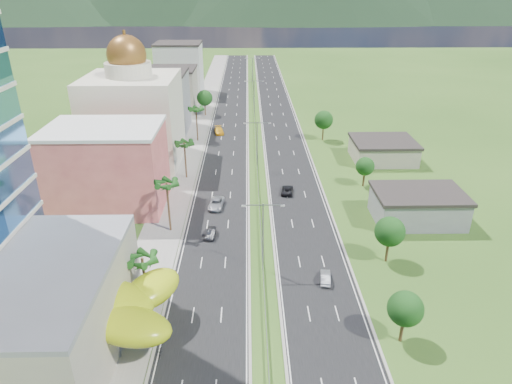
{
  "coord_description": "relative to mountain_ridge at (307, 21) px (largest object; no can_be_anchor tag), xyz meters",
  "views": [
    {
      "loc": [
        -2.05,
        -46.6,
        39.34
      ],
      "look_at": [
        -0.77,
        22.42,
        7.0
      ],
      "focal_mm": 32.0,
      "sensor_mm": 36.0,
      "label": 1
    }
  ],
  "objects": [
    {
      "name": "streetlight_median_b",
      "position": [
        -60.0,
        -440.0,
        6.75
      ],
      "size": [
        6.04,
        0.25,
        11.0
      ],
      "color": "gray",
      "rests_on": "ground"
    },
    {
      "name": "domed_building",
      "position": [
        -88.0,
        -395.0,
        11.35
      ],
      "size": [
        20.0,
        20.0,
        28.7
      ],
      "color": "beige",
      "rests_on": "ground"
    },
    {
      "name": "road_left",
      "position": [
        -67.5,
        -360.0,
        0.02
      ],
      "size": [
        11.0,
        260.0,
        0.04
      ],
      "primitive_type": "cube",
      "color": "black",
      "rests_on": "ground"
    },
    {
      "name": "car_dark_far_right",
      "position": [
        -54.22,
        -413.24,
        0.7
      ],
      "size": [
        2.89,
        5.04,
        1.32
      ],
      "primitive_type": "imported",
      "rotation": [
        0.0,
        0.0,
        2.99
      ],
      "color": "black",
      "rests_on": "road_right"
    },
    {
      "name": "leafy_tree_rd",
      "position": [
        -42.0,
        -380.0,
        5.58
      ],
      "size": [
        4.9,
        4.9,
        8.05
      ],
      "color": "#47301C",
      "rests_on": "ground"
    },
    {
      "name": "leafy_tree_lfar",
      "position": [
        -75.5,
        -355.0,
        5.58
      ],
      "size": [
        4.9,
        4.9,
        8.05
      ],
      "color": "#47301C",
      "rests_on": "ground"
    },
    {
      "name": "median_guardrail",
      "position": [
        -60.0,
        -378.01,
        0.62
      ],
      "size": [
        0.1,
        216.06,
        0.76
      ],
      "color": "gray",
      "rests_on": "ground"
    },
    {
      "name": "car_dark_left",
      "position": [
        -68.37,
        -430.18,
        0.68
      ],
      "size": [
        1.57,
        3.94,
        1.28
      ],
      "primitive_type": "imported",
      "rotation": [
        0.0,
        0.0,
        -0.06
      ],
      "color": "black",
      "rests_on": "road_left"
    },
    {
      "name": "streetlight_median_d",
      "position": [
        -60.0,
        -355.0,
        6.75
      ],
      "size": [
        6.04,
        0.25,
        11.0
      ],
      "color": "gray",
      "rests_on": "ground"
    },
    {
      "name": "shed_near",
      "position": [
        -32.0,
        -425.0,
        2.5
      ],
      "size": [
        15.0,
        10.0,
        5.0
      ],
      "primitive_type": "cube",
      "color": "gray",
      "rests_on": "ground"
    },
    {
      "name": "leafy_tree_rb",
      "position": [
        -41.0,
        -438.0,
        5.18
      ],
      "size": [
        4.55,
        4.55,
        7.47
      ],
      "color": "#47301C",
      "rests_on": "ground"
    },
    {
      "name": "midrise_grey",
      "position": [
        -87.0,
        -370.0,
        8.0
      ],
      "size": [
        16.0,
        15.0,
        16.0
      ],
      "primitive_type": "cube",
      "color": "gray",
      "rests_on": "ground"
    },
    {
      "name": "midrise_beige",
      "position": [
        -87.0,
        -348.0,
        6.5
      ],
      "size": [
        16.0,
        15.0,
        13.0
      ],
      "primitive_type": "cube",
      "color": "#A19684",
      "rests_on": "ground"
    },
    {
      "name": "pink_shophouse",
      "position": [
        -88.0,
        -418.0,
        7.5
      ],
      "size": [
        20.0,
        15.0,
        15.0
      ],
      "primitive_type": "cube",
      "color": "#C45052",
      "rests_on": "ground"
    },
    {
      "name": "car_yellow_far_left",
      "position": [
        -70.13,
        -373.68,
        0.83
      ],
      "size": [
        3.06,
        5.75,
        1.59
      ],
      "primitive_type": "imported",
      "rotation": [
        0.0,
        0.0,
        0.16
      ],
      "color": "yellow",
      "rests_on": "road_left"
    },
    {
      "name": "leafy_tree_rc",
      "position": [
        -38.0,
        -410.0,
        4.37
      ],
      "size": [
        3.85,
        3.85,
        6.33
      ],
      "color": "#47301C",
      "rests_on": "ground"
    },
    {
      "name": "leafy_tree_ra",
      "position": [
        -44.0,
        -455.0,
        4.78
      ],
      "size": [
        4.2,
        4.2,
        6.9
      ],
      "color": "#47301C",
      "rests_on": "ground"
    },
    {
      "name": "motorcycle",
      "position": [
        -72.3,
        -456.76,
        0.61
      ],
      "size": [
        0.65,
        1.82,
        1.15
      ],
      "primitive_type": "imported",
      "rotation": [
        0.0,
        0.0,
        0.06
      ],
      "color": "black",
      "rests_on": "road_left"
    },
    {
      "name": "palm_tree_e",
      "position": [
        -75.5,
        -380.0,
        8.31
      ],
      "size": [
        3.6,
        3.6,
        9.4
      ],
      "color": "#47301C",
      "rests_on": "ground"
    },
    {
      "name": "palm_tree_b",
      "position": [
        -75.5,
        -448.0,
        7.06
      ],
      "size": [
        3.6,
        3.6,
        8.1
      ],
      "color": "#47301C",
      "rests_on": "ground"
    },
    {
      "name": "streetlight_median_c",
      "position": [
        -60.0,
        -400.0,
        6.75
      ],
      "size": [
        6.04,
        0.25,
        11.0
      ],
      "color": "gray",
      "rests_on": "ground"
    },
    {
      "name": "sidewalk_left",
      "position": [
        -77.0,
        -360.0,
        0.06
      ],
      "size": [
        7.0,
        260.0,
        0.12
      ],
      "primitive_type": "cube",
      "color": "gray",
      "rests_on": "ground"
    },
    {
      "name": "car_silver_mid_left",
      "position": [
        -68.17,
        -419.36,
        0.81
      ],
      "size": [
        3.12,
        5.78,
        1.54
      ],
      "primitive_type": "imported",
      "rotation": [
        0.0,
        0.0,
        -0.1
      ],
      "color": "#9DA0A5",
      "rests_on": "road_left"
    },
    {
      "name": "mountain_ridge",
      "position": [
        0.0,
        0.0,
        0.0
      ],
      "size": [
        860.0,
        140.0,
        90.0
      ],
      "primitive_type": null,
      "color": "black",
      "rests_on": "ground"
    },
    {
      "name": "ground",
      "position": [
        -60.0,
        -450.0,
        0.0
      ],
      "size": [
        500.0,
        500.0,
        0.0
      ],
      "primitive_type": "plane",
      "color": "#2D5119",
      "rests_on": "ground"
    },
    {
      "name": "road_right",
      "position": [
        -52.5,
        -360.0,
        0.02
      ],
      "size": [
        11.0,
        260.0,
        0.04
      ],
      "primitive_type": "cube",
      "color": "black",
      "rests_on": "ground"
    },
    {
      "name": "shed_far",
      "position": [
        -30.0,
        -395.0,
        2.2
      ],
      "size": [
        14.0,
        12.0,
        4.4
      ],
      "primitive_type": "cube",
      "color": "#A19684",
      "rests_on": "ground"
    },
    {
      "name": "midrise_white",
      "position": [
        -87.0,
        -325.0,
        9.0
      ],
      "size": [
        16.0,
        15.0,
        18.0
      ],
      "primitive_type": "cube",
      "color": "silver",
      "rests_on": "ground"
    },
    {
      "name": "palm_tree_c",
      "position": [
        -75.5,
        -428.0,
        8.5
      ],
      "size": [
        3.6,
        3.6,
        9.6
      ],
      "color": "#47301C",
      "rests_on": "ground"
    },
    {
      "name": "lime_canopy",
      "position": [
        -80.0,
        -454.0,
        4.99
      ],
      "size": [
        18.0,
        15.0,
        7.4
      ],
      "color": "#ACBF12",
      "rests_on": "ground"
    },
    {
      "name": "car_silver_right",
      "position": [
        -51.13,
        -443.01,
        0.68
      ],
      "size": [
        1.87,
        4.03,
        1.28
      ],
      "primitive_type": "imported",
      "rotation": [
        0.0,
        0.0,
        3.0
      ],
      "color": "#9DA0A5",
      "rests_on": "road_right"
    },
    {
      "name": "streetlight_median_e",
      "position": [
        -60.0,
        -310.0,
        6.75
      ],
      "size": [
        6.04,
        0.25,
        11.0
      ],
      "color": "gray",
      "rests_on": "ground"
    },
    {
      "name": "palm_tree_d",
      "position": [
        -75.5,
        -405.0,
        7.54
      ],
      "size": [
        3.6,
        3.6,
        8.6
      ],
      "color": "#47301C",
      "rests_on": "ground"
    }
  ]
}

